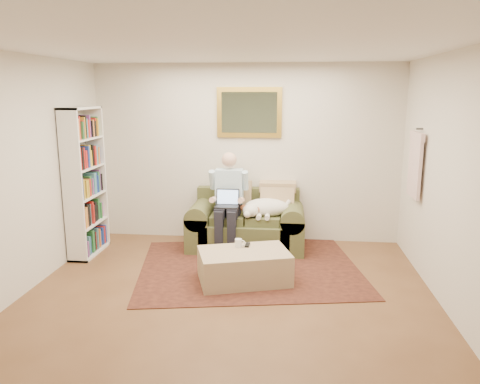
% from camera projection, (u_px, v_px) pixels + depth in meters
% --- Properties ---
extents(room_shell, '(4.51, 5.00, 2.61)m').
position_uv_depth(room_shell, '(227.00, 180.00, 4.81)').
color(room_shell, brown).
rests_on(room_shell, ground).
extents(rug, '(3.06, 2.62, 0.01)m').
position_uv_depth(rug, '(249.00, 267.00, 5.95)').
color(rug, black).
rests_on(rug, room_shell).
extents(sofa, '(1.63, 0.83, 0.98)m').
position_uv_depth(sofa, '(246.00, 229.00, 6.67)').
color(sofa, olive).
rests_on(sofa, room_shell).
extents(seated_man, '(0.54, 0.77, 1.37)m').
position_uv_depth(seated_man, '(228.00, 203.00, 6.46)').
color(seated_man, '#8CC1D8').
rests_on(seated_man, sofa).
extents(laptop, '(0.32, 0.25, 0.23)m').
position_uv_depth(laptop, '(227.00, 202.00, 6.39)').
color(laptop, black).
rests_on(laptop, seated_man).
extents(sleeping_dog, '(0.67, 0.42, 0.25)m').
position_uv_depth(sleeping_dog, '(267.00, 207.00, 6.49)').
color(sleeping_dog, white).
rests_on(sleeping_dog, sofa).
extents(ottoman, '(1.17, 0.93, 0.37)m').
position_uv_depth(ottoman, '(244.00, 266.00, 5.48)').
color(ottoman, tan).
rests_on(ottoman, room_shell).
extents(coffee_mug, '(0.08, 0.08, 0.10)m').
position_uv_depth(coffee_mug, '(238.00, 243.00, 5.58)').
color(coffee_mug, white).
rests_on(coffee_mug, ottoman).
extents(tv_remote, '(0.06, 0.15, 0.02)m').
position_uv_depth(tv_remote, '(247.00, 245.00, 5.64)').
color(tv_remote, black).
rests_on(tv_remote, ottoman).
extents(bookshelf, '(0.28, 0.80, 2.00)m').
position_uv_depth(bookshelf, '(85.00, 182.00, 6.29)').
color(bookshelf, white).
rests_on(bookshelf, room_shell).
extents(wall_mirror, '(0.94, 0.04, 0.72)m').
position_uv_depth(wall_mirror, '(249.00, 112.00, 6.73)').
color(wall_mirror, gold).
rests_on(wall_mirror, room_shell).
extents(hanging_shirt, '(0.06, 0.52, 0.90)m').
position_uv_depth(hanging_shirt, '(415.00, 161.00, 5.78)').
color(hanging_shirt, beige).
rests_on(hanging_shirt, room_shell).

